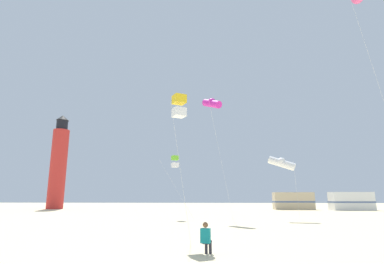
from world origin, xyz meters
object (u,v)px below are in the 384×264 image
(kite_box_lime, at_px, (175,162))
(lighthouse_distant, at_px, (59,164))
(kite_box_gold, at_px, (179,106))
(kite_tube_magenta, at_px, (212,103))
(kite_tube_white, at_px, (282,163))
(kite_flyer_standing, at_px, (206,237))
(rv_van_white, at_px, (351,201))
(rv_van_tan, at_px, (293,201))

(kite_box_lime, height_order, lighthouse_distant, lighthouse_distant)
(kite_box_gold, height_order, kite_tube_magenta, kite_tube_magenta)
(lighthouse_distant, bearing_deg, kite_tube_white, -35.25)
(kite_flyer_standing, relative_size, rv_van_white, 0.18)
(kite_box_lime, xyz_separation_m, rv_van_tan, (17.17, 22.59, -4.10))
(kite_box_lime, xyz_separation_m, lighthouse_distant, (-23.57, 22.64, 2.35))
(kite_box_gold, bearing_deg, rv_van_white, 56.23)
(kite_box_lime, xyz_separation_m, kite_tube_white, (10.11, -1.16, -0.33))
(kite_tube_white, relative_size, lighthouse_distant, 0.35)
(kite_box_gold, bearing_deg, kite_tube_white, 59.22)
(kite_tube_magenta, height_order, lighthouse_distant, lighthouse_distant)
(kite_tube_magenta, distance_m, lighthouse_distant, 36.87)
(lighthouse_distant, relative_size, rv_van_tan, 2.60)
(kite_box_gold, relative_size, kite_tube_white, 1.23)
(kite_tube_magenta, xyz_separation_m, rv_van_white, (21.88, 22.48, -9.42))
(rv_van_tan, bearing_deg, kite_tube_white, -107.12)
(kite_flyer_standing, xyz_separation_m, rv_van_tan, (13.88, 40.58, 0.78))
(lighthouse_distant, bearing_deg, kite_tube_magenta, -42.09)
(kite_tube_white, distance_m, rv_van_white, 26.87)
(kite_box_lime, relative_size, rv_van_white, 0.92)
(kite_tube_magenta, bearing_deg, lighthouse_distant, 137.91)
(kite_box_lime, bearing_deg, kite_tube_white, -6.56)
(kite_tube_white, distance_m, lighthouse_distant, 41.32)
(lighthouse_distant, height_order, rv_van_tan, lighthouse_distant)
(kite_flyer_standing, relative_size, kite_box_gold, 0.16)
(kite_box_gold, height_order, kite_tube_white, kite_box_gold)
(kite_box_gold, bearing_deg, kite_flyer_standing, -66.17)
(lighthouse_distant, xyz_separation_m, rv_van_white, (49.15, -2.16, -6.45))
(rv_van_tan, relative_size, rv_van_white, 0.98)
(kite_box_lime, height_order, rv_van_tan, kite_box_lime)
(kite_flyer_standing, xyz_separation_m, kite_box_gold, (-1.37, 3.09, 6.00))
(kite_tube_magenta, bearing_deg, kite_box_gold, -97.86)
(kite_box_lime, bearing_deg, kite_flyer_standing, -79.64)
(lighthouse_distant, relative_size, rv_van_white, 2.55)
(kite_flyer_standing, height_order, kite_tube_white, kite_tube_white)
(kite_box_gold, relative_size, lighthouse_distant, 0.43)
(lighthouse_distant, distance_m, rv_van_white, 49.62)
(kite_tube_white, relative_size, rv_van_tan, 0.91)
(kite_tube_white, distance_m, kite_tube_magenta, 8.58)
(rv_van_tan, bearing_deg, lighthouse_distant, 179.37)
(kite_flyer_standing, xyz_separation_m, rv_van_white, (22.29, 38.48, 0.78))
(kite_box_gold, relative_size, kite_tube_magenta, 0.62)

